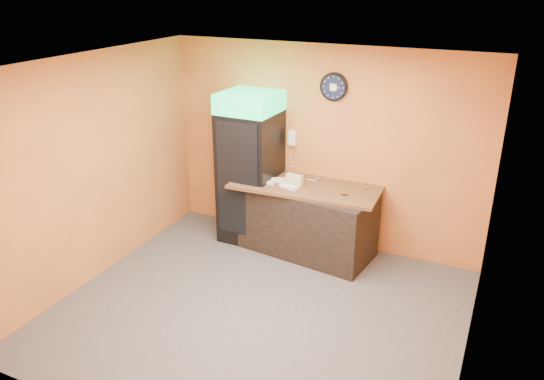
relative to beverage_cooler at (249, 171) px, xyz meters
The scene contains 15 objects.
floor 2.14m from the beverage_cooler, 59.60° to the right, with size 4.50×4.50×0.00m, color #47474C.
back_wall 1.08m from the beverage_cooler, 22.97° to the left, with size 4.50×0.02×2.80m, color #E18A3F.
left_wall 2.10m from the beverage_cooler, 129.29° to the right, with size 0.02×4.00×2.80m, color #E18A3F.
right_wall 3.59m from the beverage_cooler, 26.66° to the right, with size 0.02×4.00×2.80m, color #E18A3F.
ceiling 2.55m from the beverage_cooler, 59.60° to the right, with size 4.50×4.00×0.02m, color white.
beverage_cooler is the anchor object (origin of this frame).
prep_counter 1.04m from the beverage_cooler, ahead, with size 1.88×0.84×0.94m, color black.
wall_clock 1.65m from the beverage_cooler, 19.02° to the left, with size 0.37×0.06×0.37m.
wall_phone 0.76m from the beverage_cooler, 34.60° to the left, with size 0.12×0.10×0.21m.
butcher_paper 0.86m from the beverage_cooler, ahead, with size 2.00×0.85×0.04m, color brown.
sub_roll_stack 0.72m from the beverage_cooler, ahead, with size 0.24×0.11×0.15m.
wrapped_sandwich_left 0.38m from the beverage_cooler, 27.26° to the right, with size 0.25×0.10×0.04m, color silver.
wrapped_sandwich_mid 0.72m from the beverage_cooler, 16.01° to the right, with size 0.26×0.10×0.04m, color silver.
wrapped_sandwich_right 0.51m from the beverage_cooler, ahead, with size 0.29×0.11×0.04m, color silver.
kitchen_tool 0.97m from the beverage_cooler, 10.48° to the left, with size 0.06×0.06×0.06m, color silver.
Camera 1 is at (2.33, -4.61, 3.63)m, focal length 35.00 mm.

